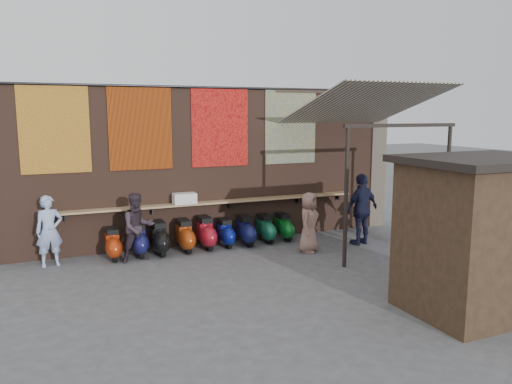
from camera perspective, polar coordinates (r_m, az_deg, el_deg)
ground at (r=10.86m, az=-1.20°, el=-8.95°), size 70.00×70.00×0.00m
brick_wall at (r=12.95m, az=-5.64°, el=2.99°), size 10.00×0.40×4.00m
pier_right at (r=15.31m, az=13.33°, el=3.71°), size 0.50×0.50×4.00m
eating_counter at (r=12.73m, az=-5.09°, el=-1.20°), size 8.00×0.32×0.05m
shelf_box at (r=12.48m, az=-8.17°, el=-0.73°), size 0.56×0.31×0.26m
tapestry_redgold at (r=12.09m, az=-22.03°, el=6.71°), size 1.50×0.02×2.00m
tapestry_sun at (r=12.27m, az=-13.07°, el=7.15°), size 1.50×0.02×2.00m
tapestry_orange at (r=12.77m, az=-4.12°, el=7.42°), size 1.50×0.02×2.00m
tapestry_multi at (r=13.54m, az=3.99°, el=7.51°), size 1.50×0.02×2.00m
hang_rail at (r=12.68m, az=-5.47°, el=11.82°), size 9.50×0.06×0.06m
scooter_stool_0 at (r=12.02m, az=-16.05°, el=-5.73°), size 0.34×0.77×0.73m
scooter_stool_1 at (r=12.16m, az=-13.27°, el=-5.34°), size 0.37×0.81×0.77m
scooter_stool_2 at (r=12.17m, az=-10.99°, el=-5.20°), size 0.37×0.83×0.79m
scooter_stool_3 at (r=12.33m, az=-8.13°, el=-4.97°), size 0.37×0.82×0.78m
scooter_stool_4 at (r=12.52m, az=-5.78°, el=-4.67°), size 0.38×0.84×0.80m
scooter_stool_5 at (r=12.68m, az=-3.54°, el=-4.68°), size 0.33×0.74×0.70m
scooter_stool_6 at (r=12.80m, az=-1.22°, el=-4.44°), size 0.35×0.79×0.75m
scooter_stool_7 at (r=13.10m, az=1.09°, el=-4.20°), size 0.34×0.75×0.71m
scooter_stool_8 at (r=13.32m, az=3.17°, el=-4.00°), size 0.34×0.75×0.71m
diner_left at (r=11.89m, az=-22.55°, el=-4.13°), size 0.62×0.46×1.58m
diner_right at (r=11.65m, az=-13.35°, el=-3.95°), size 0.86×0.73×1.57m
shopper_navy at (r=13.04m, az=11.99°, el=-1.94°), size 1.15×0.68×1.83m
shopper_grey at (r=12.81m, az=19.02°, el=-3.20°), size 1.10×0.86×1.50m
shopper_tan at (r=12.15m, az=6.06°, el=-3.46°), size 0.84×0.83×1.47m
market_stall at (r=9.23m, az=24.27°, el=-4.87°), size 2.36×1.78×2.53m
stall_roof at (r=9.02m, az=24.81°, el=3.33°), size 2.64×2.05×0.12m
stall_sign at (r=9.73m, az=20.55°, el=-0.54°), size 1.20×0.06×0.50m
stall_shelf at (r=9.91m, az=20.26°, el=-5.73°), size 1.94×0.13×0.06m
awning_canvas at (r=12.80m, az=12.14°, el=9.71°), size 3.20×3.28×0.97m
awning_ledger at (r=14.14m, az=8.44°, el=11.35°), size 3.30×0.08×0.12m
awning_header at (r=11.60m, az=16.33°, el=7.32°), size 3.00×0.08×0.08m
awning_post_left at (r=10.92m, az=10.25°, el=-0.62°), size 0.09×0.09×3.10m
awning_post_right at (r=12.65m, az=20.95°, el=0.24°), size 0.09×0.09×3.10m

